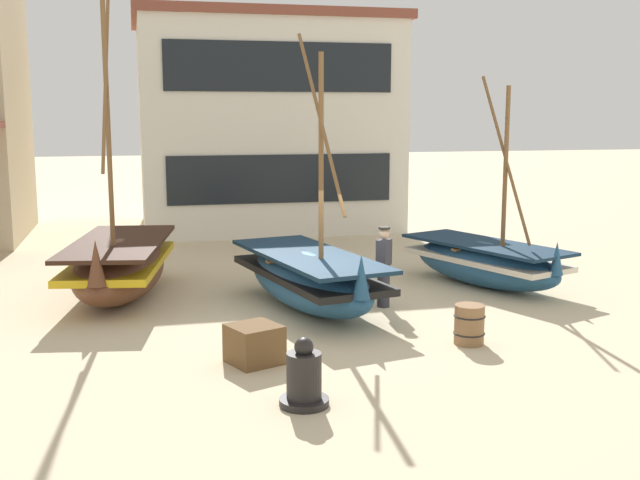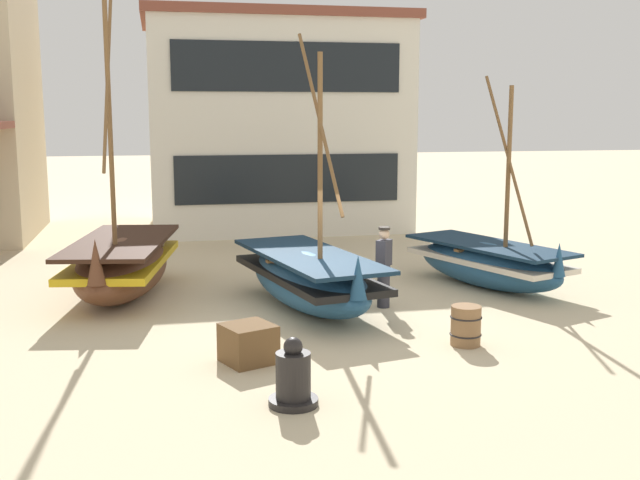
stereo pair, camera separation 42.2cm
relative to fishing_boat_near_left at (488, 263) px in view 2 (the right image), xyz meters
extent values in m
plane|color=beige|center=(-4.18, -1.97, -0.57)|extent=(120.00, 120.00, 0.00)
ellipsoid|color=#23517A|center=(-0.01, 0.02, -0.06)|extent=(2.89, 4.50, 1.02)
cube|color=silver|center=(-0.01, 0.02, 0.07)|extent=(2.84, 4.35, 0.12)
cube|color=#132C43|center=(-0.01, 0.02, 0.41)|extent=(2.90, 4.44, 0.07)
cone|color=#23517A|center=(0.72, -1.89, 0.40)|extent=(0.38, 0.38, 0.71)
cylinder|color=brown|center=(0.18, -0.48, 2.08)|extent=(0.10, 0.10, 3.87)
cylinder|color=brown|center=(0.18, -0.48, 2.40)|extent=(0.64, 1.53, 3.69)
cube|color=brown|center=(-0.12, 0.32, 0.30)|extent=(1.36, 0.65, 0.06)
ellipsoid|color=#23517A|center=(-4.45, -1.08, 0.00)|extent=(2.59, 4.93, 1.15)
cube|color=black|center=(-4.45, -1.08, 0.15)|extent=(2.57, 4.75, 0.14)
cube|color=#132C43|center=(-4.45, -1.08, 0.53)|extent=(2.62, 4.85, 0.08)
cone|color=#23517A|center=(-3.98, -3.28, 0.52)|extent=(0.39, 0.39, 0.80)
cylinder|color=brown|center=(-4.33, -1.65, 2.40)|extent=(0.10, 0.10, 4.33)
cylinder|color=brown|center=(-4.33, -1.65, 3.25)|extent=(0.51, 2.07, 3.49)
cube|color=brown|center=(-4.52, -0.73, 0.41)|extent=(1.56, 0.48, 0.06)
ellipsoid|color=brown|center=(-8.25, 0.79, 0.06)|extent=(2.55, 4.89, 1.27)
cube|color=gold|center=(-8.25, 0.79, 0.22)|extent=(2.54, 4.71, 0.15)
cube|color=#351E13|center=(-8.25, 0.79, 0.64)|extent=(2.59, 4.81, 0.09)
cone|color=brown|center=(-8.62, -1.42, 0.63)|extent=(0.42, 0.42, 0.89)
cylinder|color=brown|center=(-8.35, 0.21, 3.05)|extent=(0.10, 0.10, 5.46)
cylinder|color=brown|center=(-8.35, 0.21, 4.18)|extent=(0.31, 1.46, 3.91)
cube|color=brown|center=(-8.19, 1.13, 0.51)|extent=(1.71, 0.44, 0.06)
cylinder|color=#33333D|center=(-2.92, -1.34, -0.13)|extent=(0.26, 0.26, 0.88)
cube|color=#383842|center=(-2.92, -1.34, 0.58)|extent=(0.40, 0.42, 0.54)
sphere|color=beige|center=(-2.92, -1.34, 0.97)|extent=(0.22, 0.22, 0.22)
cylinder|color=#2D2823|center=(-2.92, -1.34, 1.09)|extent=(0.24, 0.24, 0.05)
cylinder|color=black|center=(-5.68, -6.31, -0.52)|extent=(0.69, 0.69, 0.10)
cylinder|color=black|center=(-5.68, -6.31, -0.15)|extent=(0.49, 0.49, 0.65)
sphere|color=black|center=(-5.68, -6.31, 0.26)|extent=(0.27, 0.27, 0.27)
cylinder|color=olive|center=(-2.27, -4.18, -0.22)|extent=(0.52, 0.52, 0.70)
torus|color=black|center=(-2.27, -4.18, -0.07)|extent=(0.56, 0.56, 0.03)
torus|color=black|center=(-2.27, -4.18, -0.37)|extent=(0.56, 0.56, 0.03)
cube|color=brown|center=(-6.08, -4.34, -0.26)|extent=(0.99, 0.99, 0.63)
cube|color=silver|center=(-3.34, 10.77, 2.91)|extent=(8.56, 5.77, 6.96)
cube|color=brown|center=(-3.34, 10.77, 6.54)|extent=(8.91, 6.00, 0.30)
cube|color=black|center=(-3.34, 7.85, 1.34)|extent=(7.19, 0.06, 1.53)
cube|color=black|center=(-3.34, 7.85, 4.83)|extent=(7.19, 0.06, 1.53)
camera|label=1|loc=(-7.83, -16.25, 3.44)|focal=43.36mm
camera|label=2|loc=(-7.42, -16.34, 3.44)|focal=43.36mm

